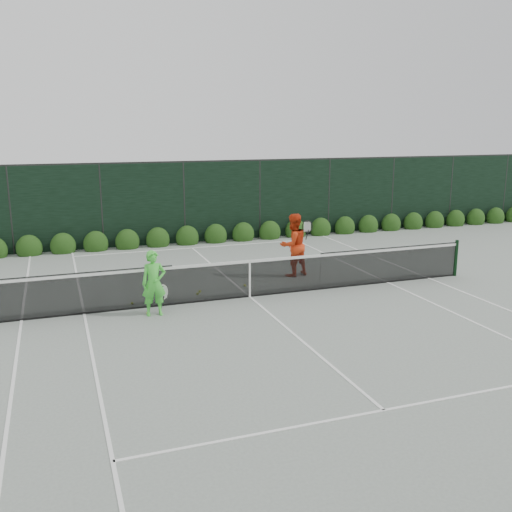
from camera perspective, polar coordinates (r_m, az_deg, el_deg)
name	(u,v)px	position (r m, az deg, el deg)	size (l,w,h in m)	color
ground	(250,297)	(14.76, -0.63, -4.11)	(80.00, 80.00, 0.00)	gray
tennis_net	(249,277)	(14.60, -0.73, -2.13)	(12.90, 0.10, 1.07)	black
player_woman	(154,283)	(13.39, -10.17, -2.70)	(0.63, 0.38, 1.54)	#47D83F
player_man	(293,245)	(16.66, 3.74, 1.11)	(1.04, 0.90, 1.84)	red
court_lines	(250,297)	(14.76, -0.63, -4.09)	(11.03, 23.83, 0.01)	white
windscreen_fence	(292,263)	(11.92, 3.60, -0.73)	(32.00, 21.07, 3.06)	black
hedge_row	(187,238)	(21.40, -6.89, 1.80)	(31.66, 0.65, 0.94)	#14360E
tennis_balls	(186,297)	(14.76, -6.97, -4.07)	(3.21, 1.55, 0.07)	#CAE132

